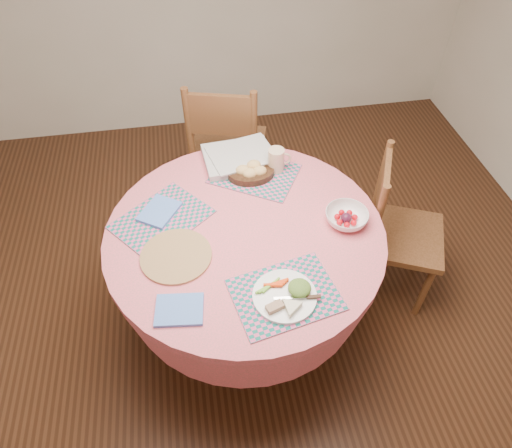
# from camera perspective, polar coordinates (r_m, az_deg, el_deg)

# --- Properties ---
(ground) EXTENTS (4.00, 4.00, 0.00)m
(ground) POSITION_cam_1_polar(r_m,az_deg,el_deg) (2.61, -1.11, -11.97)
(ground) COLOR #331C0F
(ground) RESTS_ON ground
(room_envelope) EXTENTS (4.01, 4.01, 2.71)m
(room_envelope) POSITION_cam_1_polar(r_m,az_deg,el_deg) (1.45, -2.16, 25.91)
(room_envelope) COLOR silver
(room_envelope) RESTS_ON ground
(dining_table) EXTENTS (1.24, 1.24, 0.75)m
(dining_table) POSITION_cam_1_polar(r_m,az_deg,el_deg) (2.16, -1.31, -4.26)
(dining_table) COLOR #C95D65
(dining_table) RESTS_ON ground
(chair_right) EXTENTS (0.53, 0.53, 0.89)m
(chair_right) POSITION_cam_1_polar(r_m,az_deg,el_deg) (2.52, 17.16, -0.63)
(chair_right) COLOR brown
(chair_right) RESTS_ON ground
(chair_back) EXTENTS (0.55, 0.54, 0.98)m
(chair_back) POSITION_cam_1_polar(r_m,az_deg,el_deg) (2.87, -3.71, 9.72)
(chair_back) COLOR brown
(chair_back) RESTS_ON ground
(placemat_front) EXTENTS (0.45, 0.37, 0.01)m
(placemat_front) POSITION_cam_1_polar(r_m,az_deg,el_deg) (1.80, 3.66, -8.79)
(placemat_front) COLOR #12675C
(placemat_front) RESTS_ON dining_table
(placemat_left) EXTENTS (0.50, 0.48, 0.01)m
(placemat_left) POSITION_cam_1_polar(r_m,az_deg,el_deg) (2.09, -11.68, 0.58)
(placemat_left) COLOR #12675C
(placemat_left) RESTS_ON dining_table
(placemat_back) EXTENTS (0.50, 0.46, 0.01)m
(placemat_back) POSITION_cam_1_polar(r_m,az_deg,el_deg) (2.28, -0.18, 6.29)
(placemat_back) COLOR #12675C
(placemat_back) RESTS_ON dining_table
(wicker_trivet) EXTENTS (0.30, 0.30, 0.01)m
(wicker_trivet) POSITION_cam_1_polar(r_m,az_deg,el_deg) (1.93, -9.96, -3.95)
(wicker_trivet) COLOR brown
(wicker_trivet) RESTS_ON dining_table
(napkin_near) EXTENTS (0.20, 0.16, 0.01)m
(napkin_near) POSITION_cam_1_polar(r_m,az_deg,el_deg) (1.77, -9.56, -10.53)
(napkin_near) COLOR #517CD2
(napkin_near) RESTS_ON dining_table
(napkin_far) EXTENTS (0.22, 0.23, 0.01)m
(napkin_far) POSITION_cam_1_polar(r_m,az_deg,el_deg) (2.12, -11.99, 1.56)
(napkin_far) COLOR #517CD2
(napkin_far) RESTS_ON placemat_left
(dinner_plate) EXTENTS (0.25, 0.25, 0.05)m
(dinner_plate) POSITION_cam_1_polar(r_m,az_deg,el_deg) (1.77, 3.90, -8.91)
(dinner_plate) COLOR white
(dinner_plate) RESTS_ON placemat_front
(bread_bowl) EXTENTS (0.23, 0.23, 0.08)m
(bread_bowl) POSITION_cam_1_polar(r_m,az_deg,el_deg) (2.25, -0.63, 6.60)
(bread_bowl) COLOR black
(bread_bowl) RESTS_ON placemat_back
(latte_mug) EXTENTS (0.12, 0.08, 0.12)m
(latte_mug) POSITION_cam_1_polar(r_m,az_deg,el_deg) (2.27, 2.60, 8.03)
(latte_mug) COLOR beige
(latte_mug) RESTS_ON placemat_back
(fruit_bowl) EXTENTS (0.23, 0.23, 0.06)m
(fruit_bowl) POSITION_cam_1_polar(r_m,az_deg,el_deg) (2.06, 11.23, 0.80)
(fruit_bowl) COLOR white
(fruit_bowl) RESTS_ON dining_table
(newspaper_stack) EXTENTS (0.38, 0.32, 0.04)m
(newspaper_stack) POSITION_cam_1_polar(r_m,az_deg,el_deg) (2.35, -2.18, 8.37)
(newspaper_stack) COLOR silver
(newspaper_stack) RESTS_ON dining_table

